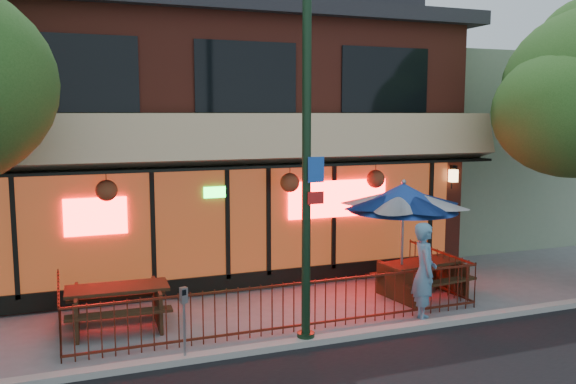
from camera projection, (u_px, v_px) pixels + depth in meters
name	position (u px, v px, depth m)	size (l,w,h in m)	color
ground	(298.00, 336.00, 11.53)	(80.00, 80.00, 0.00)	gray
curb	(308.00, 342.00, 11.06)	(80.00, 0.25, 0.12)	#999993
restaurant_building	(207.00, 115.00, 17.59)	(12.96, 9.49, 8.05)	maroon
neighbor_building	(454.00, 147.00, 21.46)	(6.00, 7.00, 6.00)	gray
patio_fence	(288.00, 296.00, 11.92)	(8.44, 2.62, 1.00)	#4B1B10
street_light	(307.00, 172.00, 10.75)	(0.43, 0.32, 7.00)	black
picnic_table_left	(118.00, 301.00, 11.88)	(2.01, 1.58, 0.83)	#332212
picnic_table_right	(422.00, 273.00, 13.95)	(2.10, 1.72, 0.82)	#342412
patio_umbrella	(403.00, 197.00, 13.43)	(2.40, 2.40, 2.74)	gray
pedestrian	(424.00, 272.00, 12.23)	(0.74, 0.49, 2.02)	#5386A7
parking_meter_near	(184.00, 312.00, 10.18)	(0.14, 0.12, 1.30)	#919499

